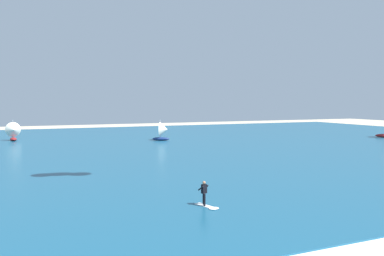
# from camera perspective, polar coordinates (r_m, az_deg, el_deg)

# --- Properties ---
(ocean) EXTENTS (160.00, 90.00, 0.10)m
(ocean) POSITION_cam_1_polar(r_m,az_deg,el_deg) (60.42, -12.89, -2.78)
(ocean) COLOR navy
(ocean) RESTS_ON ground
(kitesurfer) EXTENTS (1.11, 2.03, 1.67)m
(kitesurfer) POSITION_cam_1_polar(r_m,az_deg,el_deg) (25.98, 2.07, -10.15)
(kitesurfer) COLOR white
(kitesurfer) RESTS_ON ocean
(sailboat_mid_left) EXTENTS (3.31, 2.99, 3.68)m
(sailboat_mid_left) POSITION_cam_1_polar(r_m,az_deg,el_deg) (68.70, -4.23, -0.44)
(sailboat_mid_left) COLOR navy
(sailboat_mid_left) RESTS_ON ocean
(sailboat_anchored_offshore) EXTENTS (2.73, 3.18, 3.65)m
(sailboat_anchored_offshore) POSITION_cam_1_polar(r_m,az_deg,el_deg) (74.67, -24.73, -0.45)
(sailboat_anchored_offshore) COLOR maroon
(sailboat_anchored_offshore) RESTS_ON ocean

